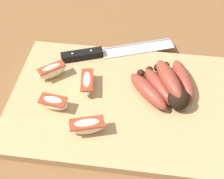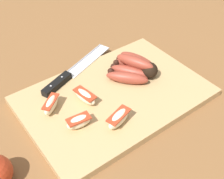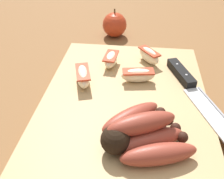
{
  "view_description": "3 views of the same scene",
  "coord_description": "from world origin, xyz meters",
  "px_view_note": "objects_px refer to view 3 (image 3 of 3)",
  "views": [
    {
      "loc": [
        0.03,
        -0.41,
        0.52
      ],
      "look_at": [
        -0.02,
        0.0,
        0.03
      ],
      "focal_mm": 47.8,
      "sensor_mm": 36.0,
      "label": 1
    },
    {
      "loc": [
        -0.35,
        -0.46,
        0.55
      ],
      "look_at": [
        -0.02,
        -0.02,
        0.05
      ],
      "focal_mm": 47.29,
      "sensor_mm": 36.0,
      "label": 2
    },
    {
      "loc": [
        0.39,
        0.01,
        0.34
      ],
      "look_at": [
        0.01,
        -0.03,
        0.06
      ],
      "focal_mm": 42.29,
      "sensor_mm": 36.0,
      "label": 3
    }
  ],
  "objects_px": {
    "apple_wedge_near": "(83,76)",
    "apple_wedge_middle": "(111,59)",
    "apple_wedge_extra": "(138,75)",
    "apple_wedge_far": "(149,55)",
    "whole_apple": "(115,25)",
    "chefs_knife": "(191,86)",
    "banana_bunch": "(141,133)"
  },
  "relations": [
    {
      "from": "apple_wedge_middle",
      "to": "whole_apple",
      "type": "distance_m",
      "value": 0.21
    },
    {
      "from": "apple_wedge_near",
      "to": "whole_apple",
      "type": "bearing_deg",
      "value": 173.0
    },
    {
      "from": "apple_wedge_middle",
      "to": "whole_apple",
      "type": "bearing_deg",
      "value": -176.18
    },
    {
      "from": "apple_wedge_far",
      "to": "whole_apple",
      "type": "height_order",
      "value": "whole_apple"
    },
    {
      "from": "apple_wedge_near",
      "to": "apple_wedge_middle",
      "type": "relative_size",
      "value": 1.21
    },
    {
      "from": "chefs_knife",
      "to": "apple_wedge_extra",
      "type": "distance_m",
      "value": 0.11
    },
    {
      "from": "banana_bunch",
      "to": "apple_wedge_far",
      "type": "bearing_deg",
      "value": 177.31
    },
    {
      "from": "apple_wedge_extra",
      "to": "apple_wedge_far",
      "type": "bearing_deg",
      "value": 165.05
    },
    {
      "from": "apple_wedge_far",
      "to": "whole_apple",
      "type": "bearing_deg",
      "value": -150.67
    },
    {
      "from": "banana_bunch",
      "to": "apple_wedge_middle",
      "type": "relative_size",
      "value": 2.53
    },
    {
      "from": "apple_wedge_middle",
      "to": "apple_wedge_far",
      "type": "bearing_deg",
      "value": 106.46
    },
    {
      "from": "chefs_knife",
      "to": "whole_apple",
      "type": "height_order",
      "value": "whole_apple"
    },
    {
      "from": "apple_wedge_extra",
      "to": "whole_apple",
      "type": "xyz_separation_m",
      "value": [
        -0.26,
        -0.08,
        -0.0
      ]
    },
    {
      "from": "banana_bunch",
      "to": "apple_wedge_extra",
      "type": "relative_size",
      "value": 2.16
    },
    {
      "from": "apple_wedge_extra",
      "to": "chefs_knife",
      "type": "bearing_deg",
      "value": 82.28
    },
    {
      "from": "banana_bunch",
      "to": "chefs_knife",
      "type": "bearing_deg",
      "value": 147.85
    },
    {
      "from": "apple_wedge_far",
      "to": "apple_wedge_extra",
      "type": "distance_m",
      "value": 0.09
    },
    {
      "from": "apple_wedge_near",
      "to": "apple_wedge_middle",
      "type": "height_order",
      "value": "apple_wedge_near"
    },
    {
      "from": "banana_bunch",
      "to": "apple_wedge_near",
      "type": "height_order",
      "value": "banana_bunch"
    },
    {
      "from": "apple_wedge_extra",
      "to": "apple_wedge_middle",
      "type": "bearing_deg",
      "value": -132.08
    },
    {
      "from": "apple_wedge_near",
      "to": "whole_apple",
      "type": "xyz_separation_m",
      "value": [
        -0.28,
        0.03,
        -0.0
      ]
    },
    {
      "from": "apple_wedge_far",
      "to": "banana_bunch",
      "type": "bearing_deg",
      "value": -2.69
    },
    {
      "from": "banana_bunch",
      "to": "apple_wedge_near",
      "type": "relative_size",
      "value": 2.09
    },
    {
      "from": "apple_wedge_middle",
      "to": "whole_apple",
      "type": "height_order",
      "value": "whole_apple"
    },
    {
      "from": "chefs_knife",
      "to": "apple_wedge_middle",
      "type": "bearing_deg",
      "value": -112.78
    },
    {
      "from": "apple_wedge_extra",
      "to": "whole_apple",
      "type": "height_order",
      "value": "whole_apple"
    },
    {
      "from": "chefs_knife",
      "to": "whole_apple",
      "type": "relative_size",
      "value": 3.3
    },
    {
      "from": "banana_bunch",
      "to": "apple_wedge_extra",
      "type": "height_order",
      "value": "banana_bunch"
    },
    {
      "from": "chefs_knife",
      "to": "whole_apple",
      "type": "xyz_separation_m",
      "value": [
        -0.28,
        -0.19,
        0.01
      ]
    },
    {
      "from": "apple_wedge_near",
      "to": "chefs_knife",
      "type": "bearing_deg",
      "value": 91.62
    },
    {
      "from": "chefs_knife",
      "to": "whole_apple",
      "type": "bearing_deg",
      "value": -145.95
    },
    {
      "from": "chefs_knife",
      "to": "apple_wedge_far",
      "type": "height_order",
      "value": "apple_wedge_far"
    }
  ]
}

